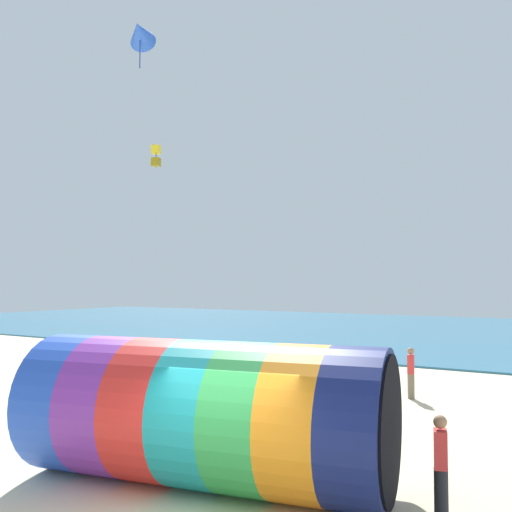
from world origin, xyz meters
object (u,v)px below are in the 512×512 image
Objects in this scene: kite_handler at (441,465)px; kite_blue_delta at (140,33)px; bystander_mid_beach at (411,372)px; kite_yellow_box at (156,156)px; giant_inflatable_tube at (205,413)px.

kite_handler is 1.18× the size of kite_blue_delta.
kite_yellow_box is at bearing -151.46° from bystander_mid_beach.
bystander_mid_beach is at bearing 84.48° from giant_inflatable_tube.
kite_blue_delta is at bearing 148.58° from giant_inflatable_tube.
giant_inflatable_tube is 10.71m from bystander_mid_beach.
kite_handler is at bearing 11.10° from giant_inflatable_tube.
bystander_mid_beach is (7.98, 4.34, -7.76)m from kite_yellow_box.
kite_yellow_box is (-11.37, 5.44, 7.76)m from kite_handler.
kite_yellow_box reaches higher than giant_inflatable_tube.
giant_inflatable_tube is 11.84m from kite_yellow_box.
giant_inflatable_tube reaches higher than bystander_mid_beach.
bystander_mid_beach is at bearing 55.98° from kite_blue_delta.
kite_blue_delta is 0.85× the size of bystander_mid_beach.
kite_blue_delta is at bearing -124.02° from bystander_mid_beach.
kite_handler and bystander_mid_beach have the same top height.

